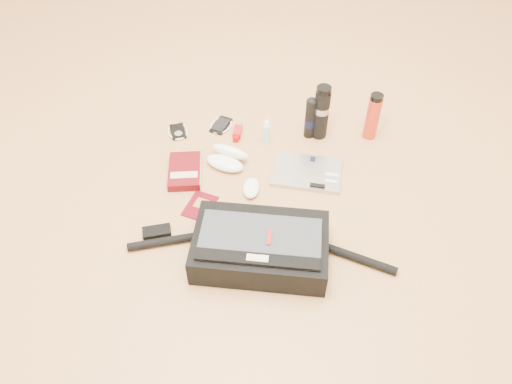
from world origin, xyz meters
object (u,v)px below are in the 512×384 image
messenger_bag (260,247)px  thermos_red (373,116)px  thermos_black (321,112)px  laptop (307,172)px  book (185,171)px

messenger_bag → thermos_red: (0.43, 0.70, 0.05)m
thermos_red → thermos_black: bearing=-176.4°
messenger_bag → thermos_black: 0.72m
laptop → thermos_black: bearing=84.5°
thermos_red → messenger_bag: bearing=-121.6°
messenger_bag → book: bearing=132.5°
laptop → thermos_red: (0.27, 0.27, 0.10)m
laptop → messenger_bag: bearing=-105.3°
laptop → thermos_black: size_ratio=1.15×
book → thermos_black: size_ratio=0.84×
messenger_bag → book: messenger_bag is taller
book → thermos_red: thermos_red is taller
messenger_bag → thermos_black: (0.21, 0.69, 0.07)m
thermos_black → thermos_red: bearing=3.6°
laptop → thermos_red: 0.39m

